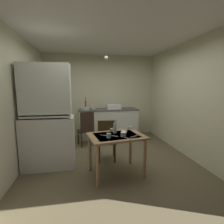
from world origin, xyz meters
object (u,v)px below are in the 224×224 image
object	(u,v)px
glass_bottle	(115,128)
chair_far_side	(107,140)
dining_table	(116,141)
mug_dark	(109,136)
hand_pump	(86,104)
sink_basin	(114,107)
mixing_bowl_counter	(85,108)
serving_bowl_wide	(124,132)
hutch_cabinet	(48,121)
chair_by_counter	(86,128)

from	to	relation	value
glass_bottle	chair_far_side	bearing A→B (deg)	101.56
dining_table	mug_dark	distance (m)	0.27
chair_far_side	hand_pump	bearing A→B (deg)	102.44
sink_basin	dining_table	size ratio (longest dim) A/B	0.40
sink_basin	mixing_bowl_counter	distance (m)	0.91
sink_basin	serving_bowl_wide	size ratio (longest dim) A/B	3.76
hutch_cabinet	glass_bottle	world-z (taller)	hutch_cabinet
chair_far_side	chair_by_counter	size ratio (longest dim) A/B	0.97
serving_bowl_wide	mug_dark	bearing A→B (deg)	-142.34
glass_bottle	serving_bowl_wide	bearing A→B (deg)	-9.66
serving_bowl_wide	hutch_cabinet	bearing A→B (deg)	164.50
sink_basin	glass_bottle	world-z (taller)	sink_basin
hand_pump	mug_dark	size ratio (longest dim) A/B	4.74
hutch_cabinet	mug_dark	world-z (taller)	hutch_cabinet
hutch_cabinet	glass_bottle	size ratio (longest dim) A/B	7.92
hutch_cabinet	chair_by_counter	bearing A→B (deg)	56.09
sink_basin	mixing_bowl_counter	size ratio (longest dim) A/B	1.71
hutch_cabinet	chair_far_side	size ratio (longest dim) A/B	2.21
sink_basin	chair_by_counter	size ratio (longest dim) A/B	0.46
dining_table	chair_far_side	size ratio (longest dim) A/B	1.17
dining_table	chair_by_counter	world-z (taller)	chair_by_counter
serving_bowl_wide	mixing_bowl_counter	bearing A→B (deg)	107.31
chair_by_counter	mug_dark	size ratio (longest dim) A/B	11.74
hand_pump	mixing_bowl_counter	bearing A→B (deg)	-102.40
chair_by_counter	hutch_cabinet	bearing A→B (deg)	-123.91
chair_far_side	glass_bottle	distance (m)	0.59
dining_table	sink_basin	bearing A→B (deg)	80.65
chair_far_side	serving_bowl_wide	size ratio (longest dim) A/B	7.99
mixing_bowl_counter	glass_bottle	bearing A→B (deg)	-76.70
chair_by_counter	hand_pump	bearing A→B (deg)	89.08
hand_pump	mixing_bowl_counter	xyz separation A→B (m)	(-0.02, -0.10, -0.13)
hutch_cabinet	mixing_bowl_counter	world-z (taller)	hutch_cabinet
hutch_cabinet	mug_dark	distance (m)	1.31
mug_dark	serving_bowl_wide	bearing A→B (deg)	37.66
dining_table	mug_dark	size ratio (longest dim) A/B	13.28
sink_basin	glass_bottle	size ratio (longest dim) A/B	1.69
sink_basin	hand_pump	xyz separation A→B (m)	(-0.89, 0.05, 0.09)
dining_table	serving_bowl_wide	xyz separation A→B (m)	(0.17, 0.11, 0.13)
serving_bowl_wide	sink_basin	bearing A→B (deg)	84.49
hand_pump	serving_bowl_wide	world-z (taller)	hand_pump
sink_basin	chair_far_side	world-z (taller)	sink_basin
chair_by_counter	serving_bowl_wide	distance (m)	1.72
hand_pump	dining_table	bearing A→B (deg)	-78.41
mixing_bowl_counter	glass_bottle	distance (m)	2.25
hand_pump	glass_bottle	bearing A→B (deg)	-77.73
hand_pump	mixing_bowl_counter	size ratio (longest dim) A/B	1.51
mixing_bowl_counter	serving_bowl_wide	distance (m)	2.33
dining_table	mug_dark	xyz separation A→B (m)	(-0.16, -0.15, 0.15)
dining_table	glass_bottle	distance (m)	0.26
serving_bowl_wide	glass_bottle	world-z (taller)	glass_bottle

